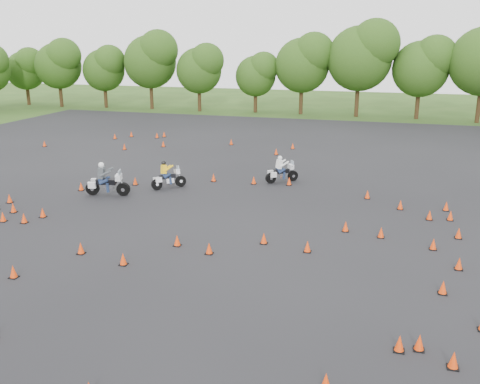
% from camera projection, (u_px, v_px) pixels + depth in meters
% --- Properties ---
extents(ground, '(140.00, 140.00, 0.00)m').
position_uv_depth(ground, '(213.00, 246.00, 21.97)').
color(ground, '#2D5119').
rests_on(ground, ground).
extents(asphalt_pad, '(62.00, 62.00, 0.00)m').
position_uv_depth(asphalt_pad, '(251.00, 204.00, 27.51)').
color(asphalt_pad, black).
rests_on(asphalt_pad, ground).
extents(treeline, '(86.98, 32.12, 10.76)m').
position_uv_depth(treeline, '(366.00, 77.00, 52.46)').
color(treeline, '#2A4A15').
rests_on(treeline, ground).
extents(traffic_cones, '(36.67, 33.15, 0.45)m').
position_uv_depth(traffic_cones, '(241.00, 204.00, 26.77)').
color(traffic_cones, '#FA400A').
rests_on(traffic_cones, asphalt_pad).
extents(rider_grey, '(2.53, 1.21, 1.88)m').
position_uv_depth(rider_grey, '(107.00, 178.00, 28.82)').
color(rider_grey, '#464B4E').
rests_on(rider_grey, ground).
extents(rider_yellow, '(1.90, 1.90, 1.59)m').
position_uv_depth(rider_yellow, '(169.00, 175.00, 30.17)').
color(rider_yellow, yellow).
rests_on(rider_yellow, ground).
extents(rider_white, '(2.03, 1.81, 1.61)m').
position_uv_depth(rider_white, '(282.00, 169.00, 31.53)').
color(rider_white, white).
rests_on(rider_white, ground).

